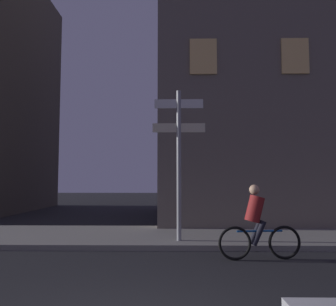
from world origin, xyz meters
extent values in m
cube|color=gray|center=(0.00, 6.62, 0.07)|extent=(40.00, 3.46, 0.14)
cylinder|color=gray|center=(0.66, 5.55, 2.11)|extent=(0.12, 0.12, 3.95)
cube|color=white|center=(0.66, 5.55, 3.74)|extent=(1.30, 0.03, 0.24)
cube|color=beige|center=(0.66, 5.55, 3.09)|extent=(1.40, 0.03, 0.24)
torus|color=black|center=(2.92, 4.11, 0.36)|extent=(0.72, 0.13, 0.72)
torus|color=black|center=(1.82, 4.00, 0.36)|extent=(0.72, 0.13, 0.72)
cylinder|color=#1959A5|center=(2.37, 4.05, 0.61)|extent=(1.00, 0.14, 0.04)
cylinder|color=maroon|center=(2.27, 4.04, 1.08)|extent=(0.48, 0.36, 0.61)
sphere|color=tan|center=(2.27, 4.04, 1.50)|extent=(0.22, 0.22, 0.22)
cylinder|color=black|center=(2.31, 4.14, 0.58)|extent=(0.35, 0.15, 0.55)
cylinder|color=black|center=(2.33, 3.96, 0.58)|extent=(0.35, 0.15, 0.55)
cube|color=#6B6056|center=(6.08, 12.09, 7.21)|extent=(12.17, 8.84, 14.41)
cube|color=#F2C672|center=(1.51, 7.64, 5.80)|extent=(0.90, 0.06, 1.20)
cube|color=#F2C672|center=(4.56, 7.64, 5.80)|extent=(0.90, 0.06, 1.20)
camera|label=1|loc=(0.50, -3.42, 1.73)|focal=36.42mm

